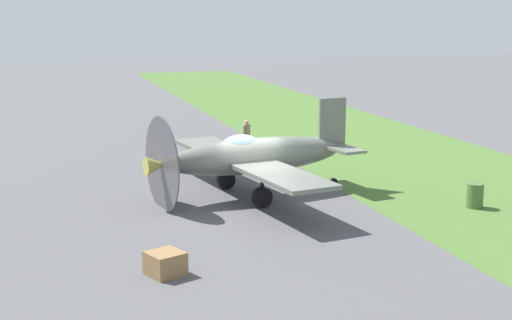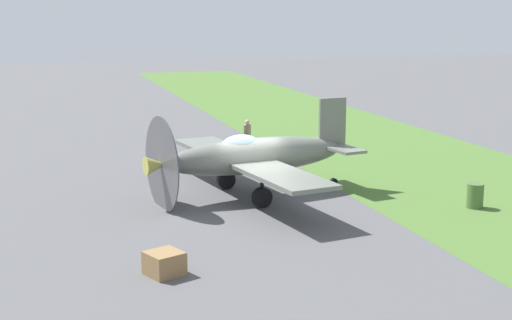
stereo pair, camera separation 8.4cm
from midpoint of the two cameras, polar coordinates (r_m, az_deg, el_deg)
ground_plane at (r=27.36m, az=0.14°, el=-3.42°), size 160.00×160.00×0.00m
grass_verge at (r=31.28m, az=16.56°, el=-1.99°), size 120.00×11.00×0.01m
airplane_lead at (r=28.05m, az=-0.40°, el=0.30°), size 10.76×8.57×3.81m
ground_crew_chief at (r=36.68m, az=-0.80°, el=1.87°), size 0.50×0.46×1.73m
fuel_drum at (r=27.88m, az=16.55°, el=-2.67°), size 0.60×0.60×0.90m
supply_crate at (r=20.27m, az=-7.17°, el=-7.97°), size 1.18×1.18×0.64m
runway_marker_cone at (r=35.30m, az=2.37°, el=0.34°), size 0.36×0.36×0.44m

